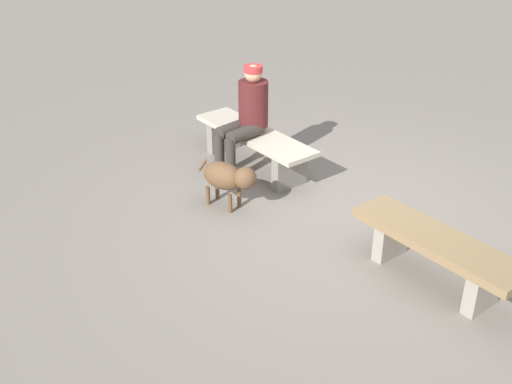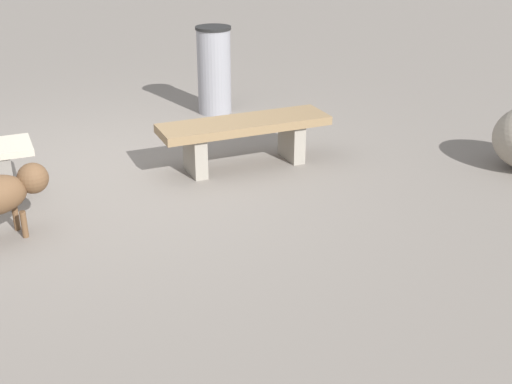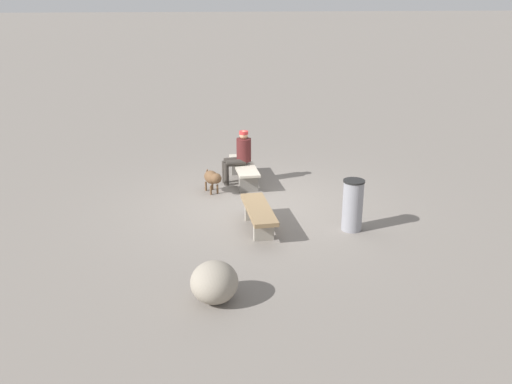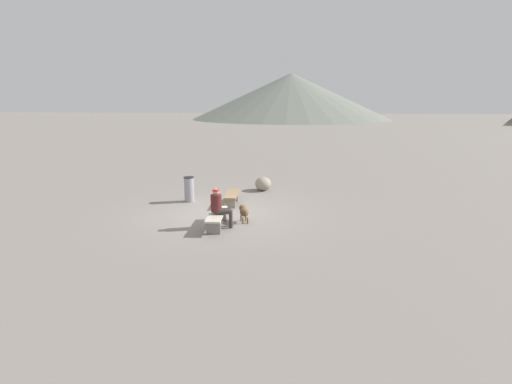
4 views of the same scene
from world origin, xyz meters
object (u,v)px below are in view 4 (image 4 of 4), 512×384
object	(u,v)px
bench_right	(217,217)
bench_left	(232,196)
dog	(244,211)
seated_person	(220,205)
trash_bin	(189,189)
boulder	(263,184)

from	to	relation	value
bench_right	bench_left	bearing A→B (deg)	176.52
dog	seated_person	bearing A→B (deg)	114.11
dog	trash_bin	size ratio (longest dim) A/B	0.71
seated_person	dog	xyz separation A→B (m)	(-0.63, 0.64, -0.34)
bench_right	trash_bin	xyz separation A→B (m)	(-2.86, -1.71, 0.17)
bench_left	seated_person	xyz separation A→B (m)	(2.66, 0.12, 0.37)
boulder	bench_left	bearing A→B (deg)	-20.83
trash_bin	dog	bearing A→B (deg)	47.61
bench_left	bench_right	distance (m)	2.65
boulder	dog	bearing A→B (deg)	-1.96
bench_right	dog	xyz separation A→B (m)	(-0.62, 0.74, 0.04)
trash_bin	bench_left	bearing A→B (deg)	82.91
seated_person	trash_bin	xyz separation A→B (m)	(-2.87, -1.81, -0.21)
bench_right	trash_bin	size ratio (longest dim) A/B	1.80
bench_left	bench_right	bearing A→B (deg)	-3.48
seated_person	dog	bearing A→B (deg)	123.95
bench_left	boulder	size ratio (longest dim) A/B	2.09
boulder	seated_person	bearing A→B (deg)	-8.93
bench_left	seated_person	size ratio (longest dim) A/B	1.29
bench_left	boulder	bearing A→B (deg)	155.27
bench_left	trash_bin	xyz separation A→B (m)	(-0.21, -1.69, 0.17)
bench_right	dog	bearing A→B (deg)	126.17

